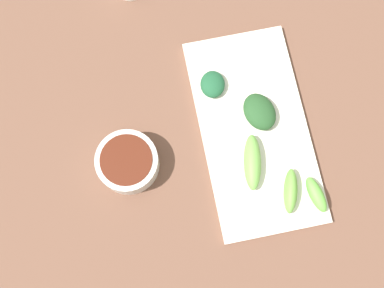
% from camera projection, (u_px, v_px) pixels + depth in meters
% --- Properties ---
extents(tabletop, '(2.10, 2.10, 0.02)m').
position_uv_depth(tabletop, '(198.00, 156.00, 0.83)').
color(tabletop, brown).
rests_on(tabletop, ground).
extents(sauce_bowl, '(0.10, 0.10, 0.05)m').
position_uv_depth(sauce_bowl, '(128.00, 162.00, 0.80)').
color(sauce_bowl, silver).
rests_on(sauce_bowl, tabletop).
extents(serving_plate, '(0.18, 0.35, 0.01)m').
position_uv_depth(serving_plate, '(254.00, 130.00, 0.83)').
color(serving_plate, silver).
rests_on(serving_plate, tabletop).
extents(broccoli_leafy_0, '(0.07, 0.08, 0.03)m').
position_uv_depth(broccoli_leafy_0, '(260.00, 112.00, 0.81)').
color(broccoli_leafy_0, '#264F26').
rests_on(broccoli_leafy_0, serving_plate).
extents(broccoli_stalk_1, '(0.04, 0.08, 0.03)m').
position_uv_depth(broccoli_stalk_1, '(290.00, 191.00, 0.78)').
color(broccoli_stalk_1, '#6BAB43').
rests_on(broccoli_stalk_1, serving_plate).
extents(broccoli_stalk_2, '(0.03, 0.06, 0.02)m').
position_uv_depth(broccoli_stalk_2, '(316.00, 195.00, 0.79)').
color(broccoli_stalk_2, '#65B744').
rests_on(broccoli_stalk_2, serving_plate).
extents(broccoli_leafy_3, '(0.05, 0.06, 0.02)m').
position_uv_depth(broccoli_leafy_3, '(213.00, 84.00, 0.83)').
color(broccoli_leafy_3, '#1F5633').
rests_on(broccoli_leafy_3, serving_plate).
extents(broccoli_stalk_4, '(0.05, 0.10, 0.03)m').
position_uv_depth(broccoli_stalk_4, '(252.00, 162.00, 0.79)').
color(broccoli_stalk_4, '#6FAE4A').
rests_on(broccoli_stalk_4, serving_plate).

